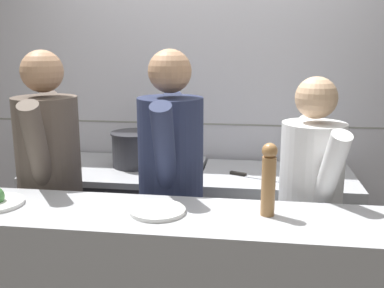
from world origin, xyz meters
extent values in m
cube|color=silver|center=(0.00, 1.29, 1.30)|extent=(8.00, 0.06, 2.60)
cube|color=gray|center=(0.00, 1.25, 1.15)|extent=(8.00, 0.00, 0.01)
cube|color=#38383D|center=(-0.57, 0.89, 0.43)|extent=(1.11, 0.70, 0.87)
cube|color=#B7BABF|center=(-0.57, 0.89, 0.89)|extent=(1.13, 0.71, 0.04)
cube|color=#B7BABF|center=(-0.57, 0.55, 0.50)|extent=(1.00, 0.03, 0.10)
cube|color=#B7BABF|center=(0.51, 0.89, 0.45)|extent=(0.98, 0.65, 0.90)
cylinder|color=#2D2D33|center=(-0.46, 0.92, 1.02)|extent=(0.30, 0.30, 0.24)
cylinder|color=#2D2D33|center=(-0.46, 0.92, 1.14)|extent=(0.32, 0.32, 0.01)
cone|color=#B7BABF|center=(0.67, 0.93, 0.95)|extent=(0.23, 0.23, 0.11)
cube|color=#B7BABF|center=(0.42, 0.76, 0.90)|extent=(0.27, 0.14, 0.01)
cube|color=black|center=(0.25, 0.83, 0.91)|extent=(0.11, 0.06, 0.02)
cylinder|color=white|center=(-0.06, -0.18, 1.03)|extent=(0.24, 0.24, 0.02)
cylinder|color=#AD7A47|center=(0.41, -0.14, 1.15)|extent=(0.06, 0.06, 0.26)
sphere|color=#AD7A47|center=(0.41, -0.14, 1.30)|extent=(0.07, 0.07, 0.07)
cube|color=black|center=(-0.77, 0.28, 0.40)|extent=(0.33, 0.25, 0.80)
cylinder|color=brown|center=(-0.77, 0.28, 1.12)|extent=(0.41, 0.41, 0.66)
sphere|color=tan|center=(-0.77, 0.28, 1.59)|extent=(0.22, 0.22, 0.22)
cylinder|color=brown|center=(-0.82, 0.48, 1.20)|extent=(0.17, 0.35, 0.55)
cylinder|color=brown|center=(-0.73, 0.08, 1.20)|extent=(0.17, 0.35, 0.55)
cube|color=black|center=(-0.09, 0.31, 0.40)|extent=(0.31, 0.21, 0.80)
cylinder|color=#262D4C|center=(-0.09, 0.31, 1.13)|extent=(0.37, 0.37, 0.66)
sphere|color=tan|center=(-0.09, 0.31, 1.59)|extent=(0.23, 0.23, 0.23)
cylinder|color=#262D4C|center=(-0.10, 0.51, 1.21)|extent=(0.12, 0.34, 0.55)
cylinder|color=#262D4C|center=(-0.08, 0.10, 1.21)|extent=(0.12, 0.34, 0.55)
cylinder|color=white|center=(0.64, 0.28, 1.04)|extent=(0.40, 0.40, 0.61)
sphere|color=#D8AD84|center=(0.64, 0.28, 1.47)|extent=(0.21, 0.21, 0.21)
cylinder|color=white|center=(0.59, 0.46, 1.11)|extent=(0.18, 0.32, 0.51)
cylinder|color=white|center=(0.69, 0.10, 1.11)|extent=(0.18, 0.32, 0.51)
camera|label=1|loc=(0.34, -1.97, 1.74)|focal=42.00mm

